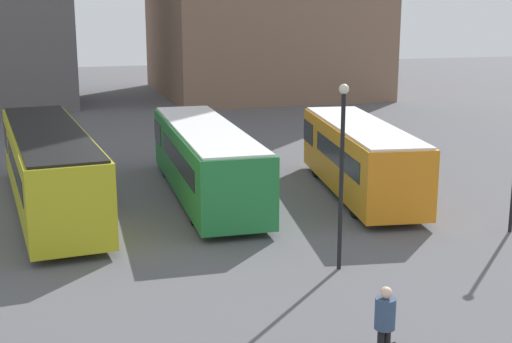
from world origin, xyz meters
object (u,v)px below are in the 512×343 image
bus_2 (360,156)px  lamp_post_0 (342,162)px  traveler (385,318)px  bus_0 (49,165)px  bus_1 (205,158)px

bus_2 → lamp_post_0: bearing=160.0°
traveler → bus_0: bearing=12.2°
bus_0 → lamp_post_0: size_ratio=2.39×
lamp_post_0 → bus_1: bearing=101.9°
traveler → lamp_post_0: bearing=-25.8°
bus_2 → lamp_post_0: 8.60m
bus_2 → bus_0: bearing=91.8°
bus_1 → lamp_post_0: bearing=-166.1°
bus_0 → bus_1: bus_0 is taller
bus_1 → bus_2: 6.09m
bus_2 → traveler: (-5.30, -12.73, -0.52)m
bus_0 → bus_2: (11.77, -1.39, -0.10)m
lamp_post_0 → bus_2: bearing=61.5°
bus_2 → lamp_post_0: size_ratio=1.91×
bus_2 → bus_1: bearing=84.7°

